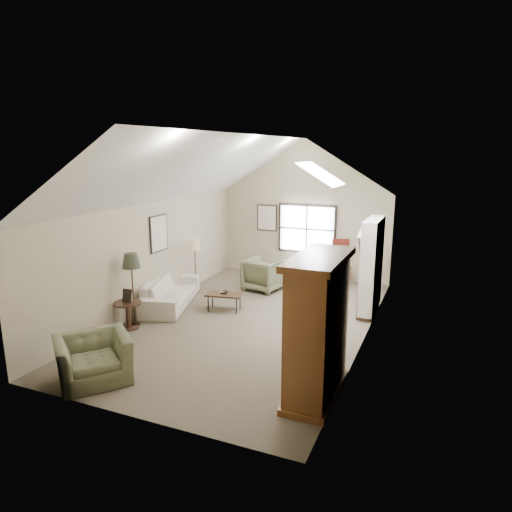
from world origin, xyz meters
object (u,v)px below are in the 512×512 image
at_px(armoire, 317,328).
at_px(side_chair, 341,262).
at_px(armchair_near, 93,359).
at_px(side_table, 128,315).
at_px(sofa, 171,292).
at_px(coffee_table, 224,302).
at_px(armchair_far, 264,274).

xyz_separation_m(armoire, side_chair, (-0.98, 6.10, -0.48)).
height_order(armchair_near, side_table, armchair_near).
xyz_separation_m(armoire, sofa, (-4.38, 2.68, -0.76)).
bearing_deg(coffee_table, side_chair, 58.28).
height_order(armoire, coffee_table, armoire).
relative_size(armchair_near, side_table, 1.97).
relative_size(armoire, armchair_near, 1.93).
distance_m(side_table, side_chair, 6.07).
bearing_deg(side_table, armchair_near, -66.00).
xyz_separation_m(side_table, side_chair, (3.40, 5.02, 0.33)).
bearing_deg(side_table, side_chair, 55.87).
relative_size(armchair_far, side_table, 1.63).
distance_m(sofa, side_chair, 4.83).
bearing_deg(sofa, armoire, -138.28).
relative_size(side_table, side_chair, 0.47).
bearing_deg(armoire, armchair_near, -164.50).
xyz_separation_m(sofa, side_table, (0.00, -1.60, -0.05)).
distance_m(sofa, coffee_table, 1.39).
bearing_deg(sofa, armchair_far, -55.37).
bearing_deg(armchair_far, side_chair, -130.54).
height_order(armchair_far, coffee_table, armchair_far).
distance_m(sofa, side_table, 1.60).
xyz_separation_m(coffee_table, side_chair, (2.02, 3.27, 0.41)).
bearing_deg(coffee_table, sofa, -173.90).
distance_m(armoire, side_chair, 6.20).
xyz_separation_m(armchair_far, coffee_table, (-0.25, -1.90, -0.22)).
height_order(sofa, side_table, sofa).
bearing_deg(side_chair, coffee_table, -142.84).
distance_m(armoire, armchair_near, 3.67).
bearing_deg(side_chair, armoire, -102.02).
xyz_separation_m(sofa, coffee_table, (1.38, 0.15, -0.13)).
height_order(sofa, coffee_table, sofa).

